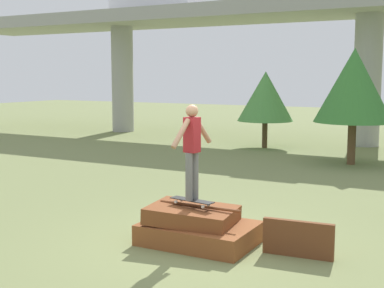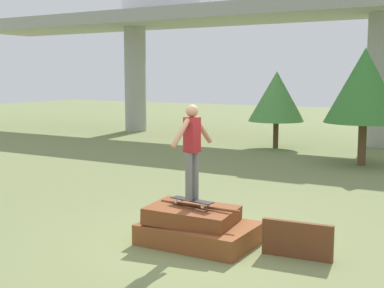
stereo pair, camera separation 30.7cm
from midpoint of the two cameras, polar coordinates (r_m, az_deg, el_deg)
ground_plane at (r=9.33m, az=1.74°, el=-10.53°), size 80.00×80.00×0.00m
scrap_pile at (r=9.26m, az=1.51°, el=-8.86°), size 1.89×1.35×0.67m
scrap_plank_loose at (r=8.72m, az=12.16°, el=-9.98°), size 1.13×0.19×0.58m
skateboard at (r=9.13m, az=0.97°, el=-6.06°), size 0.84×0.31×0.09m
skater at (r=8.95m, az=0.98°, el=-0.16°), size 0.25×1.06×1.62m
highway_overpass at (r=22.90m, az=20.09°, el=12.73°), size 44.00×4.36×5.92m
car_on_overpass_left at (r=27.43m, az=-2.30°, el=14.88°), size 4.53×1.69×1.36m
tree_behind_right at (r=21.32m, az=9.41°, el=5.02°), size 2.20×2.20×3.02m
tree_mid_back at (r=17.81m, az=18.39°, el=5.92°), size 2.48×2.48×3.73m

